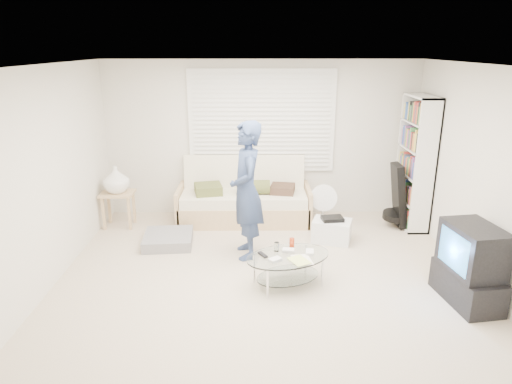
{
  "coord_description": "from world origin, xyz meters",
  "views": [
    {
      "loc": [
        -0.16,
        -5.02,
        2.7
      ],
      "look_at": [
        -0.11,
        0.3,
        0.98
      ],
      "focal_mm": 32.0,
      "sensor_mm": 36.0,
      "label": 1
    }
  ],
  "objects_px": {
    "tv_unit": "(470,266)",
    "coffee_table": "(288,261)",
    "bookshelf": "(415,162)",
    "futon_sofa": "(244,200)"
  },
  "relations": [
    {
      "from": "tv_unit",
      "to": "coffee_table",
      "type": "relative_size",
      "value": 0.76
    },
    {
      "from": "bookshelf",
      "to": "tv_unit",
      "type": "relative_size",
      "value": 2.26
    },
    {
      "from": "bookshelf",
      "to": "futon_sofa",
      "type": "bearing_deg",
      "value": 175.7
    },
    {
      "from": "futon_sofa",
      "to": "coffee_table",
      "type": "height_order",
      "value": "futon_sofa"
    },
    {
      "from": "bookshelf",
      "to": "tv_unit",
      "type": "xyz_separation_m",
      "value": [
        -0.12,
        -2.28,
        -0.57
      ]
    },
    {
      "from": "bookshelf",
      "to": "tv_unit",
      "type": "distance_m",
      "value": 2.35
    },
    {
      "from": "tv_unit",
      "to": "coffee_table",
      "type": "height_order",
      "value": "tv_unit"
    },
    {
      "from": "futon_sofa",
      "to": "coffee_table",
      "type": "distance_m",
      "value": 2.16
    },
    {
      "from": "futon_sofa",
      "to": "bookshelf",
      "type": "height_order",
      "value": "bookshelf"
    },
    {
      "from": "bookshelf",
      "to": "tv_unit",
      "type": "height_order",
      "value": "bookshelf"
    }
  ]
}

